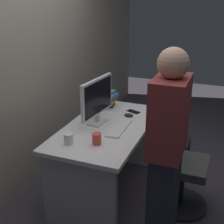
{
  "coord_description": "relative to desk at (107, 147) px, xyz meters",
  "views": [
    {
      "loc": [
        -2.53,
        -1.04,
        1.98
      ],
      "look_at": [
        0.0,
        -0.05,
        0.9
      ],
      "focal_mm": 49.0,
      "sensor_mm": 36.0,
      "label": 1
    }
  ],
  "objects": [
    {
      "name": "cup_by_monitor",
      "position": [
        -0.48,
        0.16,
        0.28
      ],
      "size": [
        0.08,
        0.08,
        0.09
      ],
      "primitive_type": "cylinder",
      "color": "white",
      "rests_on": "desk"
    },
    {
      "name": "desk",
      "position": [
        0.0,
        0.0,
        0.0
      ],
      "size": [
        1.41,
        0.76,
        0.75
      ],
      "color": "white",
      "rests_on": "ground"
    },
    {
      "name": "keyboard",
      "position": [
        -0.03,
        -0.13,
        0.25
      ],
      "size": [
        0.43,
        0.14,
        0.02
      ],
      "primitive_type": "cube",
      "rotation": [
        0.0,
        0.0,
        0.03
      ],
      "color": "white",
      "rests_on": "desk"
    },
    {
      "name": "person_at_desk",
      "position": [
        -0.49,
        -0.69,
        0.32
      ],
      "size": [
        0.4,
        0.24,
        1.64
      ],
      "color": "#262838",
      "rests_on": "ground"
    },
    {
      "name": "wall_back",
      "position": [
        0.0,
        0.9,
        0.98
      ],
      "size": [
        6.4,
        0.1,
        3.0
      ],
      "primitive_type": "cube",
      "color": "#9E9384",
      "rests_on": "ground"
    },
    {
      "name": "cell_phone",
      "position": [
        0.44,
        -0.13,
        0.24
      ],
      "size": [
        0.12,
        0.16,
        0.01
      ],
      "primitive_type": "cube",
      "rotation": [
        0.0,
        0.0,
        -0.38
      ],
      "color": "black",
      "rests_on": "desk"
    },
    {
      "name": "book_stack",
      "position": [
        0.46,
        0.18,
        0.34
      ],
      "size": [
        0.22,
        0.19,
        0.19
      ],
      "color": "white",
      "rests_on": "desk"
    },
    {
      "name": "cup_near_keyboard",
      "position": [
        -0.39,
        -0.06,
        0.29
      ],
      "size": [
        0.08,
        0.08,
        0.1
      ],
      "primitive_type": "cylinder",
      "color": "#D84C3F",
      "rests_on": "desk"
    },
    {
      "name": "monitor",
      "position": [
        0.02,
        0.11,
        0.49
      ],
      "size": [
        0.54,
        0.16,
        0.46
      ],
      "color": "silver",
      "rests_on": "desk"
    },
    {
      "name": "mouse",
      "position": [
        0.3,
        -0.12,
        0.25
      ],
      "size": [
        0.06,
        0.1,
        0.03
      ],
      "primitive_type": "ellipsoid",
      "color": "black",
      "rests_on": "desk"
    },
    {
      "name": "ground_plane",
      "position": [
        0.0,
        0.0,
        -0.52
      ],
      "size": [
        9.0,
        9.0,
        0.0
      ],
      "primitive_type": "plane",
      "color": "#3D3842"
    },
    {
      "name": "office_chair",
      "position": [
        0.04,
        -0.71,
        -0.09
      ],
      "size": [
        0.52,
        0.52,
        0.94
      ],
      "color": "black",
      "rests_on": "ground"
    },
    {
      "name": "handbag",
      "position": [
        0.95,
        -0.63,
        -0.38
      ],
      "size": [
        0.34,
        0.14,
        0.38
      ],
      "color": "#262628",
      "rests_on": "ground"
    }
  ]
}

